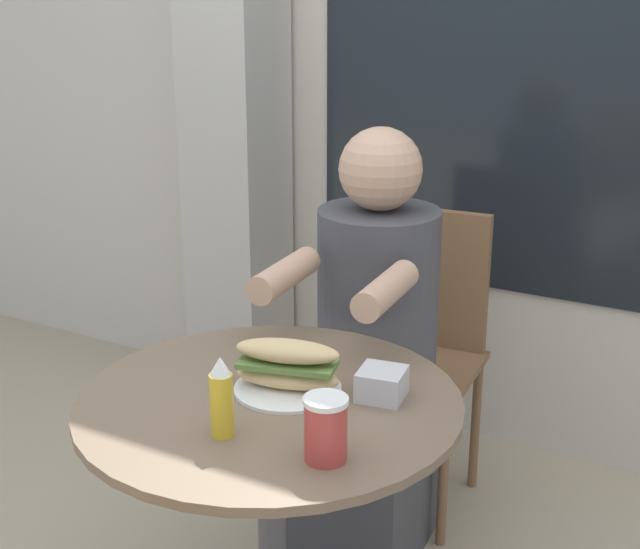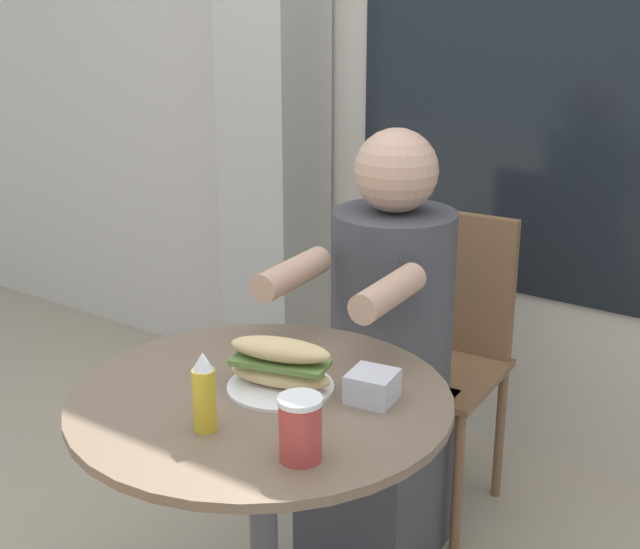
% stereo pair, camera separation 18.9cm
% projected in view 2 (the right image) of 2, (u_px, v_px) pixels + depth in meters
% --- Properties ---
extents(storefront_wall, '(8.00, 0.09, 2.80)m').
position_uv_depth(storefront_wall, '(544.00, 15.00, 2.62)').
color(storefront_wall, beige).
rests_on(storefront_wall, ground_plane).
extents(lattice_pillar, '(0.28, 0.28, 2.40)m').
position_uv_depth(lattice_pillar, '(274.00, 73.00, 3.00)').
color(lattice_pillar, '#B2ADA3').
rests_on(lattice_pillar, ground_plane).
extents(cafe_table, '(0.78, 0.78, 0.71)m').
position_uv_depth(cafe_table, '(262.00, 476.00, 1.85)').
color(cafe_table, brown).
rests_on(cafe_table, ground_plane).
extents(diner_chair, '(0.41, 0.41, 0.87)m').
position_uv_depth(diner_chair, '(444.00, 335.00, 2.59)').
color(diner_chair, brown).
rests_on(diner_chair, ground_plane).
extents(seated_diner, '(0.35, 0.57, 1.17)m').
position_uv_depth(seated_diner, '(385.00, 380.00, 2.32)').
color(seated_diner, '#424247').
rests_on(seated_diner, ground_plane).
extents(sandwich_on_plate, '(0.23, 0.22, 0.11)m').
position_uv_depth(sandwich_on_plate, '(280.00, 367.00, 1.81)').
color(sandwich_on_plate, white).
rests_on(sandwich_on_plate, cafe_table).
extents(drink_cup, '(0.08, 0.08, 0.12)m').
position_uv_depth(drink_cup, '(300.00, 428.00, 1.54)').
color(drink_cup, '#B73D38').
rests_on(drink_cup, cafe_table).
extents(napkin_box, '(0.10, 0.10, 0.06)m').
position_uv_depth(napkin_box, '(372.00, 386.00, 1.77)').
color(napkin_box, silver).
rests_on(napkin_box, cafe_table).
extents(condiment_bottle, '(0.04, 0.04, 0.16)m').
position_uv_depth(condiment_bottle, '(204.00, 393.00, 1.64)').
color(condiment_bottle, gold).
rests_on(condiment_bottle, cafe_table).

